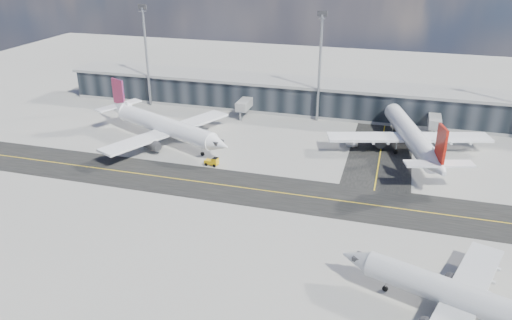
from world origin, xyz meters
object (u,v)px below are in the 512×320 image
(airliner_af, at_px, (163,126))
(airliner_redtail, at_px, (411,136))
(service_van, at_px, (353,140))
(airliner_near, at_px, (474,302))
(baggage_tug, at_px, (213,162))

(airliner_af, distance_m, airliner_redtail, 58.14)
(service_van, bearing_deg, airliner_near, -69.93)
(airliner_af, relative_size, baggage_tug, 12.48)
(airliner_af, xyz_separation_m, service_van, (44.16, 11.55, -3.32))
(airliner_redtail, bearing_deg, baggage_tug, -170.89)
(airliner_near, distance_m, service_van, 61.97)
(airliner_af, xyz_separation_m, baggage_tug, (16.36, -9.95, -3.20))
(airliner_redtail, xyz_separation_m, baggage_tug, (-41.04, -19.15, -3.35))
(airliner_af, xyz_separation_m, airliner_near, (65.38, -46.61, -0.63))
(airliner_near, bearing_deg, airliner_redtail, 27.08)
(airliner_redtail, height_order, airliner_near, airliner_redtail)
(airliner_af, distance_m, baggage_tug, 19.42)
(airliner_near, bearing_deg, airliner_af, 73.46)
(airliner_af, xyz_separation_m, airliner_redtail, (57.41, 9.20, 0.15))
(airliner_near, xyz_separation_m, baggage_tug, (-49.02, 36.66, -2.57))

